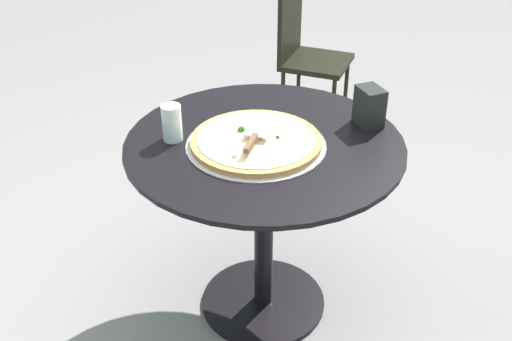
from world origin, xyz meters
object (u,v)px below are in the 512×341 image
at_px(pizza_on_tray, 256,142).
at_px(patio_chair_far, 304,45).
at_px(pizza_server, 255,137).
at_px(napkin_dispenser, 369,106).
at_px(drinking_cup, 172,123).
at_px(patio_table, 264,188).

height_order(pizza_on_tray, patio_chair_far, patio_chair_far).
xyz_separation_m(pizza_server, patio_chair_far, (-0.68, -1.48, -0.28)).
bearing_deg(napkin_dispenser, drinking_cup, 76.77).
bearing_deg(pizza_on_tray, drinking_cup, -22.86).
distance_m(pizza_server, napkin_dispenser, 0.45).
bearing_deg(patio_chair_far, pizza_on_tray, 65.30).
relative_size(pizza_on_tray, drinking_cup, 3.72).
xyz_separation_m(patio_table, pizza_on_tray, (0.03, 0.02, 0.20)).
distance_m(patio_table, pizza_server, 0.25).
relative_size(pizza_server, napkin_dispenser, 1.47).
distance_m(pizza_on_tray, pizza_server, 0.05).
relative_size(patio_table, drinking_cup, 7.52).
bearing_deg(pizza_on_tray, pizza_server, 69.89).
bearing_deg(pizza_server, patio_chair_far, -114.60).
height_order(pizza_on_tray, napkin_dispenser, napkin_dispenser).
bearing_deg(pizza_on_tray, patio_chair_far, -114.70).
relative_size(drinking_cup, patio_chair_far, 0.14).
relative_size(patio_table, patio_chair_far, 1.05).
xyz_separation_m(patio_table, drinking_cup, (0.30, -0.09, 0.26)).
bearing_deg(pizza_server, pizza_on_tray, -110.11).
bearing_deg(napkin_dispenser, patio_chair_far, -17.65).
bearing_deg(drinking_cup, patio_table, 162.77).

